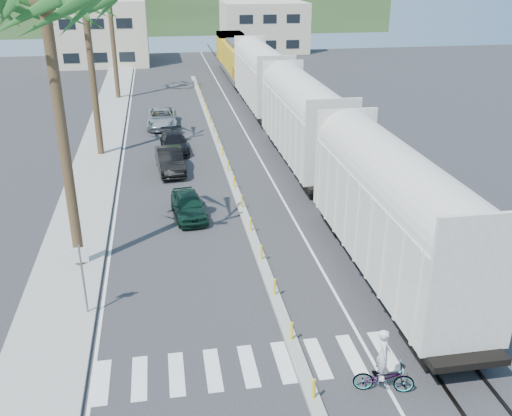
{
  "coord_description": "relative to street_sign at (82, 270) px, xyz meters",
  "views": [
    {
      "loc": [
        -4.06,
        -17.23,
        12.48
      ],
      "look_at": [
        0.02,
        6.54,
        2.0
      ],
      "focal_mm": 40.0,
      "sensor_mm": 36.0,
      "label": 1
    }
  ],
  "objects": [
    {
      "name": "car_third",
      "position": [
        4.09,
        20.11,
        -1.33
      ],
      "size": [
        2.4,
        4.67,
        1.28
      ],
      "primitive_type": "imported",
      "rotation": [
        0.0,
        0.0,
        0.07
      ],
      "color": "black",
      "rests_on": "ground"
    },
    {
      "name": "ground",
      "position": [
        7.3,
        -2.0,
        -1.97
      ],
      "size": [
        140.0,
        140.0,
        0.0
      ],
      "primitive_type": "plane",
      "color": "#28282B",
      "rests_on": "ground"
    },
    {
      "name": "car_rear",
      "position": [
        3.35,
        26.99,
        -1.26
      ],
      "size": [
        2.68,
        5.29,
        1.43
      ],
      "primitive_type": "imported",
      "rotation": [
        0.0,
        0.0,
        -0.03
      ],
      "color": "#ABAEB1",
      "rests_on": "ground"
    },
    {
      "name": "sidewalk",
      "position": [
        -1.2,
        23.0,
        -1.9
      ],
      "size": [
        3.0,
        90.0,
        0.15
      ],
      "primitive_type": "cube",
      "color": "gray",
      "rests_on": "ground"
    },
    {
      "name": "lane_markings",
      "position": [
        5.15,
        23.0,
        -1.97
      ],
      "size": [
        9.42,
        90.0,
        0.01
      ],
      "color": "silver",
      "rests_on": "ground"
    },
    {
      "name": "car_second",
      "position": [
        3.66,
        15.87,
        -1.23
      ],
      "size": [
        2.31,
        4.77,
        1.49
      ],
      "primitive_type": "imported",
      "rotation": [
        0.0,
        0.0,
        0.08
      ],
      "color": "black",
      "rests_on": "ground"
    },
    {
      "name": "rails",
      "position": [
        12.3,
        26.0,
        -1.94
      ],
      "size": [
        1.56,
        100.0,
        0.06
      ],
      "color": "black",
      "rests_on": "ground"
    },
    {
      "name": "cyclist",
      "position": [
        9.57,
        -5.89,
        -1.25
      ],
      "size": [
        1.6,
        2.23,
        2.29
      ],
      "rotation": [
        0.0,
        0.0,
        1.31
      ],
      "color": "#9EA0A5",
      "rests_on": "ground"
    },
    {
      "name": "street_sign",
      "position": [
        0.0,
        0.0,
        0.0
      ],
      "size": [
        0.6,
        0.08,
        3.0
      ],
      "color": "slate",
      "rests_on": "ground"
    },
    {
      "name": "buildings",
      "position": [
        0.89,
        69.66,
        2.39
      ],
      "size": [
        38.0,
        27.0,
        10.0
      ],
      "color": "beige",
      "rests_on": "ground"
    },
    {
      "name": "freight_train",
      "position": [
        12.3,
        21.4,
        0.93
      ],
      "size": [
        3.0,
        60.94,
        5.85
      ],
      "color": "#BBB8AB",
      "rests_on": "ground"
    },
    {
      "name": "crosswalk",
      "position": [
        7.3,
        -4.0,
        -1.97
      ],
      "size": [
        14.0,
        2.2,
        0.01
      ],
      "primitive_type": "cube",
      "color": "silver",
      "rests_on": "ground"
    },
    {
      "name": "car_lead",
      "position": [
        4.4,
        8.56,
        -1.3
      ],
      "size": [
        2.39,
        4.26,
        1.34
      ],
      "primitive_type": "imported",
      "rotation": [
        0.0,
        0.0,
        0.1
      ],
      "color": "black",
      "rests_on": "ground"
    },
    {
      "name": "median",
      "position": [
        7.3,
        17.96,
        -1.88
      ],
      "size": [
        0.45,
        60.0,
        0.85
      ],
      "color": "gray",
      "rests_on": "ground"
    }
  ]
}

